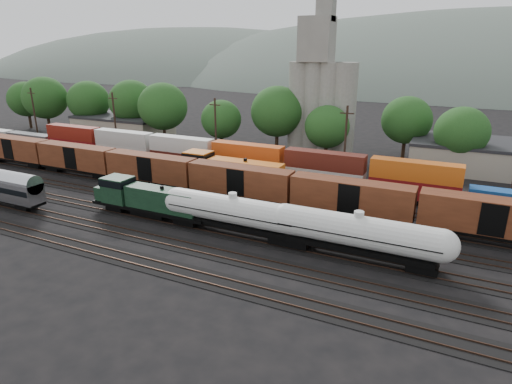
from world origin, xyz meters
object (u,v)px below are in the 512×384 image
at_px(tank_car_a, 233,212).
at_px(green_locomotive, 144,198).
at_px(orange_locomotive, 226,170).
at_px(grain_silo, 321,98).

bearing_deg(tank_car_a, green_locomotive, 180.00).
bearing_deg(tank_car_a, orange_locomotive, 121.95).
distance_m(orange_locomotive, grain_silo, 28.11).
relative_size(green_locomotive, grain_silo, 0.58).
bearing_deg(green_locomotive, orange_locomotive, 77.09).
distance_m(tank_car_a, orange_locomotive, 17.68).
bearing_deg(green_locomotive, tank_car_a, -0.00).
bearing_deg(orange_locomotive, green_locomotive, -102.91).
distance_m(green_locomotive, grain_silo, 43.08).
relative_size(tank_car_a, orange_locomotive, 0.93).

